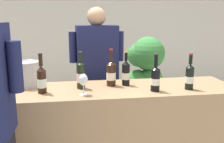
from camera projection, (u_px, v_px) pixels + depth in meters
The scene contains 12 objects.
wall_back at pixel (83, 25), 4.62m from camera, with size 8.00×0.10×2.80m, color beige.
counter at pixel (96, 138), 2.30m from camera, with size 2.53×0.60×0.93m, color #9E7A56.
wine_bottle_0 at pixel (126, 73), 2.30m from camera, with size 0.07×0.07×0.31m.
wine_bottle_1 at pixel (155, 78), 2.11m from camera, with size 0.08×0.08×0.32m.
wine_bottle_2 at pixel (190, 76), 2.16m from camera, with size 0.07×0.07×0.31m.
wine_bottle_3 at pixel (111, 73), 2.28m from camera, with size 0.09×0.09×0.34m.
wine_bottle_6 at pixel (81, 75), 2.19m from camera, with size 0.07×0.07×0.33m.
wine_bottle_7 at pixel (42, 79), 2.06m from camera, with size 0.07×0.07×0.33m.
wine_glass at pixel (83, 81), 2.00m from camera, with size 0.07×0.07×0.17m.
ice_bucket at pixel (28, 74), 2.25m from camera, with size 0.22×0.22×0.23m.
person_server at pixel (97, 84), 2.83m from camera, with size 0.60×0.27×1.65m.
potted_shrub at pixel (144, 74), 3.40m from camera, with size 0.54×0.50×1.30m.
Camera 1 is at (-0.16, -2.12, 1.54)m, focal length 40.31 mm.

